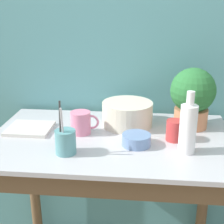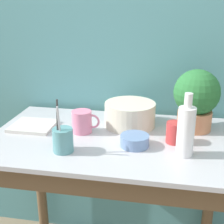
% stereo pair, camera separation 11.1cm
% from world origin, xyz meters
% --- Properties ---
extents(wall_back, '(6.00, 0.05, 2.40)m').
position_xyz_m(wall_back, '(0.00, 0.73, 1.20)').
color(wall_back, teal).
rests_on(wall_back, ground_plane).
extents(counter_table, '(1.11, 0.67, 0.84)m').
position_xyz_m(counter_table, '(0.00, 0.31, 0.66)').
color(counter_table, brown).
rests_on(counter_table, ground_plane).
extents(potted_plant, '(0.21, 0.21, 0.29)m').
position_xyz_m(potted_plant, '(0.37, 0.50, 1.00)').
color(potted_plant, tan).
rests_on(potted_plant, counter_table).
extents(bowl_wash_large, '(0.25, 0.25, 0.12)m').
position_xyz_m(bowl_wash_large, '(0.06, 0.49, 0.90)').
color(bowl_wash_large, beige).
rests_on(bowl_wash_large, counter_table).
extents(bottle_tall, '(0.07, 0.07, 0.26)m').
position_xyz_m(bottle_tall, '(0.31, 0.22, 0.95)').
color(bottle_tall, white).
rests_on(bottle_tall, counter_table).
extents(mug_red, '(0.11, 0.07, 0.09)m').
position_xyz_m(mug_red, '(0.28, 0.33, 0.89)').
color(mug_red, '#C63838').
rests_on(mug_red, counter_table).
extents(mug_pink, '(0.13, 0.09, 0.10)m').
position_xyz_m(mug_pink, '(-0.15, 0.37, 0.90)').
color(mug_pink, pink).
rests_on(mug_pink, counter_table).
extents(bowl_small_blue, '(0.12, 0.12, 0.05)m').
position_xyz_m(bowl_small_blue, '(0.11, 0.26, 0.87)').
color(bowl_small_blue, '#6684B2').
rests_on(bowl_small_blue, counter_table).
extents(utensil_cup, '(0.08, 0.08, 0.22)m').
position_xyz_m(utensil_cup, '(-0.17, 0.16, 0.90)').
color(utensil_cup, '#569399').
rests_on(utensil_cup, counter_table).
extents(tray_board, '(0.20, 0.18, 0.02)m').
position_xyz_m(tray_board, '(-0.40, 0.38, 0.85)').
color(tray_board, beige).
rests_on(tray_board, counter_table).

